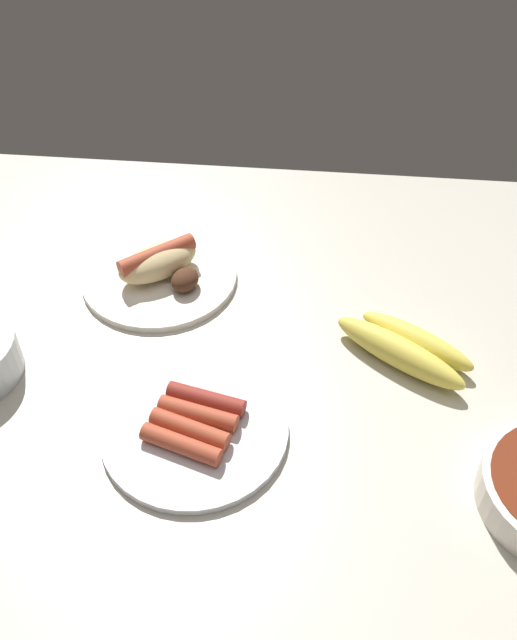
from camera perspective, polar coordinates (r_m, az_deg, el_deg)
The scene contains 4 objects.
ground_plane at distance 87.38cm, azimuth 0.49°, elevation -3.95°, with size 120.00×90.00×3.00cm, color beige.
plate_sausages at distance 78.64cm, azimuth -5.40°, elevation -8.96°, with size 21.55×21.55×3.07cm.
banana_bunch at distance 87.04cm, azimuth 12.30°, elevation -2.28°, with size 18.51×14.72×3.91cm.
plate_hotdog_assembled at distance 97.19cm, azimuth -8.28°, elevation 4.19°, with size 22.07×22.07×5.61cm.
Camera 1 is at (5.14, -58.05, 63.61)cm, focal length 38.03 mm.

